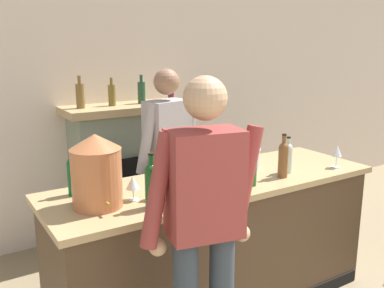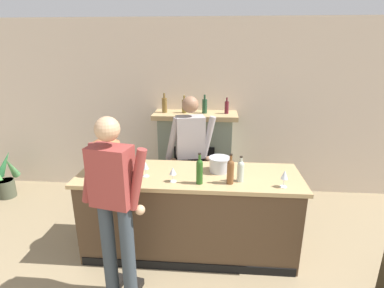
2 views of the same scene
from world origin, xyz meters
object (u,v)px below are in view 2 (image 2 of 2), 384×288
Objects in this scene: wine_bottle_cabernet_heavy at (230,171)px; wine_glass_mid_counter at (127,165)px; fireplace_stone at (195,154)px; person_customer at (114,205)px; potted_plant_corner at (6,179)px; wine_bottle_merlot_tall at (126,168)px; wine_bottle_burgundy_dark at (200,170)px; person_bartender at (190,156)px; wine_bottle_chardonnay_pale at (240,170)px; wine_glass_front_left at (173,172)px; wine_glass_front_right at (135,167)px; wine_bottle_port_short at (110,153)px; wine_glass_by_dispenser at (284,175)px; wine_glass_back_row at (145,166)px; copper_dispenser at (107,154)px; ice_bucket_steel at (219,164)px.

wine_glass_mid_counter is (-1.12, 0.14, -0.03)m from wine_bottle_cabernet_heavy.
person_customer reaches higher than fireplace_stone.
potted_plant_corner is 2.24× the size of wine_bottle_merlot_tall.
fireplace_stone reaches higher than wine_bottle_burgundy_dark.
person_bartender is 6.31× the size of wine_bottle_chardonnay_pale.
wine_bottle_cabernet_heavy is at bearing -60.63° from person_bartender.
wine_glass_front_left is 0.43m from wine_glass_front_right.
fireplace_stone is 5.17× the size of wine_bottle_cabernet_heavy.
potted_plant_corner is (-3.03, -0.35, -0.38)m from fireplace_stone.
wine_glass_front_left is (0.45, 0.53, 0.10)m from person_customer.
wine_bottle_port_short is 1.71× the size of wine_glass_by_dispenser.
wine_glass_back_row is at bearing 173.51° from wine_bottle_cabernet_heavy.
wine_glass_mid_counter is at bearing 153.17° from wine_glass_front_right.
copper_dispenser is at bearing -119.99° from fireplace_stone.
wine_bottle_burgundy_dark is at bearing -22.64° from wine_bottle_port_short.
person_customer is 1.65m from wine_glass_by_dispenser.
wine_glass_back_row is (-0.79, -0.20, 0.04)m from ice_bucket_steel.
wine_bottle_burgundy_dark is at bearing 34.84° from person_customer.
wine_bottle_port_short is (-0.93, -1.23, 0.44)m from fireplace_stone.
potted_plant_corner is at bearing 157.20° from wine_bottle_burgundy_dark.
wine_bottle_chardonnay_pale is at bearing -3.70° from wine_glass_mid_counter.
wine_glass_back_row is at bearing 77.71° from person_customer.
wine_bottle_cabernet_heavy reaches higher than wine_bottle_port_short.
wine_bottle_cabernet_heavy reaches higher than ice_bucket_steel.
wine_glass_front_left is at bearing -97.23° from person_bartender.
wine_bottle_merlot_tall is 1.08m from wine_bottle_cabernet_heavy.
wine_bottle_cabernet_heavy is 1.87× the size of wine_glass_back_row.
copper_dispenser is 0.29m from wine_bottle_port_short.
wine_glass_front_left is (0.75, -0.16, -0.11)m from copper_dispenser.
potted_plant_corner is 3.29m from wine_glass_front_left.
fireplace_stone is 1.67m from wine_glass_back_row.
wine_bottle_merlot_tall is 1.85× the size of wine_glass_by_dispenser.
ice_bucket_steel is (0.93, 0.83, 0.08)m from person_customer.
wine_glass_by_dispenser is at bearing -4.73° from wine_glass_front_right.
copper_dispenser is at bearing -28.13° from potted_plant_corner.
wine_glass_by_dispenser is (0.53, -0.04, -0.02)m from wine_bottle_cabernet_heavy.
person_bartender is 1.08m from wine_bottle_merlot_tall.
ice_bucket_steel is 1.46× the size of wine_glass_front_right.
wine_glass_front_right is at bearing -166.48° from ice_bucket_steel.
wine_glass_front_left is at bearing -28.02° from wine_bottle_port_short.
wine_bottle_merlot_tall is at bearing -76.52° from wine_glass_mid_counter.
ice_bucket_steel is at bearing 6.63° from copper_dispenser.
person_bartender is 0.99m from wine_bottle_cabernet_heavy.
potted_plant_corner is 4.37× the size of wine_glass_back_row.
fireplace_stone is 6.98× the size of ice_bucket_steel.
wine_bottle_cabernet_heavy reaches higher than wine_glass_front_right.
wine_bottle_port_short reaches higher than wine_glass_front_right.
wine_bottle_cabernet_heavy is at bearing -20.58° from potted_plant_corner.
ice_bucket_steel is 1.49× the size of wine_glass_front_left.
person_bartender is 5.66× the size of wine_bottle_port_short.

